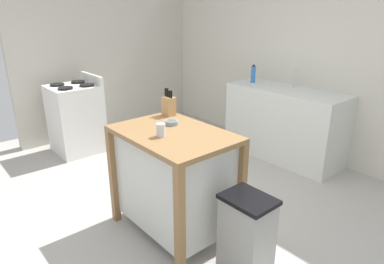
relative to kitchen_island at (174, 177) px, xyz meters
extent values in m
plane|color=#ADA8A0|center=(-0.03, 0.09, -0.52)|extent=(6.62, 6.62, 0.00)
cube|color=beige|center=(-0.03, 2.42, 0.78)|extent=(5.62, 0.10, 2.60)
cube|color=beige|center=(-2.84, 0.95, 0.78)|extent=(0.10, 2.94, 2.60)
cube|color=olive|center=(0.00, 0.00, 0.39)|extent=(1.00, 0.69, 0.04)
cube|color=silver|center=(0.00, 0.00, -0.02)|extent=(0.90, 0.59, 0.79)
cube|color=olive|center=(-0.47, -0.32, -0.07)|extent=(0.06, 0.06, 0.89)
cube|color=olive|center=(0.47, -0.32, -0.07)|extent=(0.06, 0.06, 0.89)
cube|color=olive|center=(-0.47, 0.32, -0.07)|extent=(0.06, 0.06, 0.89)
cube|color=olive|center=(0.47, 0.32, -0.07)|extent=(0.06, 0.06, 0.89)
cube|color=tan|center=(-0.38, 0.25, 0.49)|extent=(0.11, 0.09, 0.17)
cylinder|color=black|center=(-0.43, 0.25, 0.62)|extent=(0.02, 0.02, 0.08)
cylinder|color=black|center=(-0.40, 0.25, 0.62)|extent=(0.02, 0.02, 0.08)
cylinder|color=black|center=(-0.37, 0.25, 0.61)|extent=(0.02, 0.02, 0.06)
cylinder|color=black|center=(-0.34, 0.25, 0.61)|extent=(0.02, 0.02, 0.07)
cylinder|color=gray|center=(-0.15, 0.10, 0.43)|extent=(0.11, 0.11, 0.04)
cylinder|color=#49555B|center=(-0.15, 0.10, 0.44)|extent=(0.09, 0.09, 0.01)
cylinder|color=silver|center=(0.03, -0.14, 0.46)|extent=(0.07, 0.07, 0.10)
cube|color=gray|center=(0.74, 0.08, -0.22)|extent=(0.34, 0.26, 0.60)
cube|color=black|center=(0.74, 0.08, 0.10)|extent=(0.36, 0.28, 0.03)
cube|color=silver|center=(-0.35, 2.07, -0.06)|extent=(1.51, 0.60, 0.91)
cube|color=silver|center=(-0.35, 2.05, 0.38)|extent=(0.44, 0.36, 0.03)
cylinder|color=#B7BCC1|center=(-0.35, 2.21, 0.50)|extent=(0.02, 0.02, 0.22)
cylinder|color=blue|center=(-0.89, 2.05, 0.50)|extent=(0.06, 0.06, 0.22)
cylinder|color=black|center=(-0.89, 2.05, 0.62)|extent=(0.04, 0.04, 0.02)
cube|color=white|center=(-2.29, 0.10, -0.06)|extent=(0.60, 0.60, 0.91)
cube|color=white|center=(-2.29, 0.38, 0.45)|extent=(0.60, 0.04, 0.12)
cylinder|color=black|center=(-2.43, -0.04, 0.41)|extent=(0.18, 0.18, 0.02)
cylinder|color=black|center=(-2.15, -0.04, 0.41)|extent=(0.18, 0.18, 0.02)
cylinder|color=black|center=(-2.43, 0.24, 0.41)|extent=(0.18, 0.18, 0.02)
cylinder|color=black|center=(-2.15, 0.24, 0.41)|extent=(0.18, 0.18, 0.02)
camera|label=1|loc=(2.02, -1.54, 1.32)|focal=31.60mm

